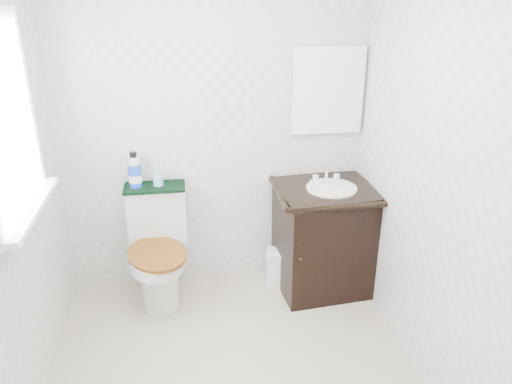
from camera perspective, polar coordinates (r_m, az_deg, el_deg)
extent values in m
plane|color=beige|center=(3.14, -2.46, -20.83)|extent=(2.40, 2.40, 0.00)
plane|color=silver|center=(3.59, -4.83, 7.24)|extent=(2.40, 0.00, 2.40)
plane|color=silver|center=(1.45, 1.99, -19.36)|extent=(2.40, 0.00, 2.40)
plane|color=silver|center=(2.78, 20.25, 1.00)|extent=(0.00, 2.40, 2.40)
cube|color=white|center=(2.72, -26.88, 7.25)|extent=(0.02, 0.70, 0.90)
cube|color=silver|center=(3.65, 8.20, 11.37)|extent=(0.50, 0.02, 0.60)
cylinder|color=silver|center=(3.66, -10.91, -10.05)|extent=(0.26, 0.26, 0.40)
cube|color=silver|center=(3.88, -10.80, -8.04)|extent=(0.26, 0.28, 0.40)
cube|color=silver|center=(3.71, -11.24, -2.71)|extent=(0.42, 0.18, 0.38)
cube|color=silver|center=(3.63, -11.49, 0.21)|extent=(0.44, 0.20, 0.03)
cylinder|color=silver|center=(3.52, -11.18, -7.68)|extent=(0.38, 0.38, 0.08)
cylinder|color=brown|center=(3.50, -11.24, -6.97)|extent=(0.50, 0.50, 0.03)
cube|color=black|center=(3.76, 7.68, -5.54)|extent=(0.69, 0.60, 0.78)
cube|color=black|center=(3.58, 8.02, 0.22)|extent=(0.74, 0.65, 0.04)
cylinder|color=silver|center=(3.55, 8.64, 0.44)|extent=(0.36, 0.36, 0.01)
ellipsoid|color=silver|center=(3.57, 8.59, -0.38)|extent=(0.31, 0.31, 0.15)
cylinder|color=silver|center=(3.67, 8.03, 1.98)|extent=(0.02, 0.02, 0.10)
cube|color=white|center=(3.87, 2.70, -8.90)|extent=(0.21, 0.19, 0.26)
cube|color=white|center=(3.79, 2.74, -7.04)|extent=(0.24, 0.21, 0.03)
cube|color=black|center=(3.62, -11.52, 0.56)|extent=(0.43, 0.22, 0.02)
cylinder|color=blue|center=(3.60, -13.65, 1.85)|extent=(0.09, 0.09, 0.17)
cylinder|color=silver|center=(3.57, -13.82, 3.50)|extent=(0.09, 0.09, 0.06)
cylinder|color=black|center=(3.55, -13.89, 4.17)|extent=(0.05, 0.05, 0.03)
cone|color=#7DB6CD|center=(3.60, -11.12, 1.46)|extent=(0.07, 0.07, 0.09)
ellipsoid|color=#177069|center=(3.66, 6.64, 1.36)|extent=(0.07, 0.04, 0.02)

